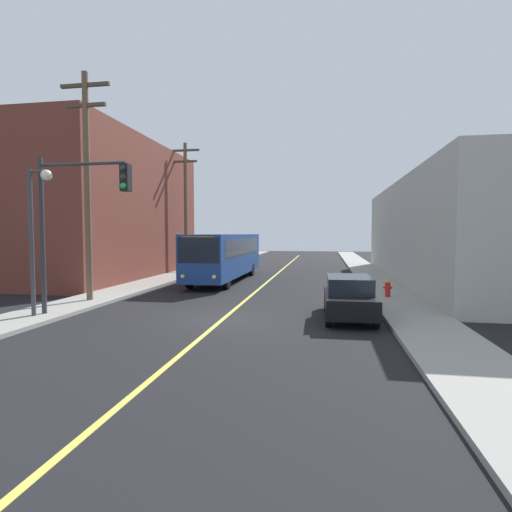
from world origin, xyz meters
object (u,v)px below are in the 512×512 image
Objects in this scene: city_bus at (226,254)px; fire_hydrant at (388,288)px; traffic_signal_left_corner at (78,206)px; street_lamp_left at (36,220)px; parked_car_black at (349,297)px; utility_pole_near at (87,176)px; utility_pole_mid at (186,201)px.

city_bus is 14.49× the size of fire_hydrant.
traffic_signal_left_corner is 1.59m from street_lamp_left.
city_bus is 2.21× the size of street_lamp_left.
parked_car_black is 10.84m from traffic_signal_left_corner.
utility_pole_near reaches higher than fire_hydrant.
utility_pole_near is (-4.13, -9.74, 4.07)m from city_bus.
utility_pole_mid reaches higher than city_bus.
utility_pole_mid reaches higher than traffic_signal_left_corner.
traffic_signal_left_corner is at bearing -63.00° from utility_pole_near.
utility_pole_mid is 1.75× the size of traffic_signal_left_corner.
street_lamp_left is (0.25, -3.71, -2.15)m from utility_pole_near.
utility_pole_near reaches higher than traffic_signal_left_corner.
city_bus is 14.13m from street_lamp_left.
utility_pole_mid reaches higher than parked_car_black.
city_bus is 11.79m from fire_hydrant.
utility_pole_near is (-11.79, 1.50, 5.05)m from parked_car_black.
traffic_signal_left_corner reaches higher than city_bus.
city_bus reaches higher than parked_car_black.
traffic_signal_left_corner is at bearing -83.15° from utility_pole_mid.
city_bus is at bearing -46.74° from utility_pole_mid.
utility_pole_mid is at bearing 141.76° from fire_hydrant.
parked_car_black is 20.91m from utility_pole_mid.
parked_car_black is at bearing -7.25° from utility_pole_near.
fire_hydrant is (14.41, -11.36, -5.33)m from utility_pole_mid.
utility_pole_mid is at bearing 133.26° from city_bus.
fire_hydrant is (9.79, -6.45, -1.23)m from city_bus.
utility_pole_mid reaches higher than fire_hydrant.
utility_pole_mid is (-4.62, 4.91, 4.10)m from city_bus.
street_lamp_left is at bearing -87.70° from utility_pole_mid.
parked_car_black is 0.42× the size of utility_pole_mid.
traffic_signal_left_corner is (2.15, -17.92, -1.61)m from utility_pole_mid.
street_lamp_left is at bearing -106.11° from city_bus.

